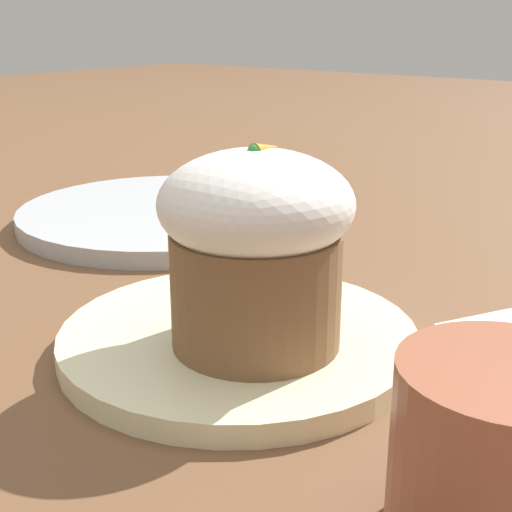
# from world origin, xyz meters

# --- Properties ---
(ground_plane) EXTENTS (4.00, 4.00, 0.00)m
(ground_plane) POSITION_xyz_m (0.00, 0.00, 0.00)
(ground_plane) COLOR brown
(dessert_plate) EXTENTS (0.22, 0.22, 0.01)m
(dessert_plate) POSITION_xyz_m (0.00, 0.00, 0.01)
(dessert_plate) COLOR beige
(dessert_plate) RESTS_ON ground_plane
(carrot_cake) EXTENTS (0.11, 0.11, 0.12)m
(carrot_cake) POSITION_xyz_m (-0.01, -0.02, 0.07)
(carrot_cake) COLOR brown
(carrot_cake) RESTS_ON dessert_plate
(spoon) EXTENTS (0.09, 0.12, 0.01)m
(spoon) POSITION_xyz_m (0.01, -0.00, 0.02)
(spoon) COLOR #B7B7BC
(spoon) RESTS_ON dessert_plate
(coffee_cup) EXTENTS (0.11, 0.08, 0.08)m
(coffee_cup) POSITION_xyz_m (-0.07, -0.19, 0.04)
(coffee_cup) COLOR #9E563D
(coffee_cup) RESTS_ON ground_plane
(side_plate) EXTENTS (0.29, 0.29, 0.02)m
(side_plate) POSITION_xyz_m (0.17, 0.24, 0.01)
(side_plate) COLOR #B2B7BC
(side_plate) RESTS_ON ground_plane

